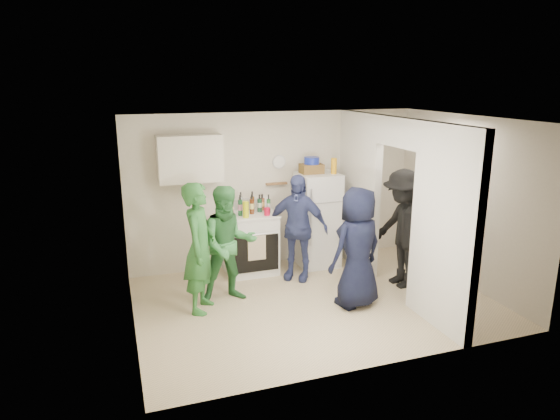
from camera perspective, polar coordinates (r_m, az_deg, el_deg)
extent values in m
plane|color=#CDB990|center=(7.05, 3.94, -10.42)|extent=(4.80, 4.80, 0.00)
plane|color=silver|center=(8.16, -0.51, 2.41)|extent=(4.80, 0.00, 4.80)
plane|color=silver|center=(5.17, 11.50, -5.29)|extent=(4.80, 0.00, 4.80)
plane|color=silver|center=(6.12, -17.06, -2.47)|extent=(0.00, 3.40, 3.40)
plane|color=silver|center=(7.85, 20.51, 0.96)|extent=(0.00, 3.40, 3.40)
plane|color=white|center=(6.40, 4.34, 10.28)|extent=(4.80, 4.80, 0.00)
cube|color=silver|center=(8.08, 8.95, 2.11)|extent=(0.12, 1.20, 2.50)
cube|color=silver|center=(6.29, 18.25, -2.12)|extent=(0.12, 1.20, 2.50)
cube|color=silver|center=(6.98, 13.52, 8.64)|extent=(0.12, 1.00, 0.40)
cube|color=white|center=(7.91, -3.43, -3.76)|extent=(0.81, 0.68, 0.97)
cube|color=silver|center=(7.56, -10.26, 5.81)|extent=(0.95, 0.34, 0.70)
cube|color=silver|center=(8.16, 4.31, -1.12)|extent=(0.63, 0.61, 1.54)
cube|color=brown|center=(7.98, 3.62, 4.74)|extent=(0.35, 0.25, 0.15)
cylinder|color=#16279A|center=(7.96, 3.64, 5.66)|extent=(0.24, 0.24, 0.11)
cylinder|color=#F7AC14|center=(7.96, 6.18, 5.03)|extent=(0.09, 0.09, 0.25)
cylinder|color=white|center=(8.07, -0.13, 5.53)|extent=(0.22, 0.02, 0.22)
cube|color=olive|center=(8.09, -0.40, 3.03)|extent=(0.35, 0.08, 0.03)
cube|color=black|center=(7.91, 19.75, 4.10)|extent=(0.03, 0.70, 0.80)
cube|color=white|center=(7.90, 19.66, 4.09)|extent=(0.04, 0.76, 0.86)
cube|color=white|center=(7.83, 19.74, 6.60)|extent=(0.04, 0.82, 0.18)
cylinder|color=#CBD612|center=(7.50, -3.93, 0.06)|extent=(0.09, 0.09, 0.25)
cylinder|color=red|center=(7.63, -1.49, -0.17)|extent=(0.09, 0.09, 0.12)
imported|color=#2F6E2C|center=(6.58, -9.14, -4.29)|extent=(0.65, 0.75, 1.74)
imported|color=#377F43|center=(6.83, -5.89, -3.96)|extent=(0.79, 0.62, 1.62)
imported|color=navy|center=(7.56, 1.93, -2.00)|extent=(1.01, 0.89, 1.63)
imported|color=black|center=(6.72, 8.84, -4.29)|extent=(0.92, 0.72, 1.64)
imported|color=black|center=(7.51, 13.89, -2.08)|extent=(0.71, 1.17, 1.75)
cylinder|color=brown|center=(7.78, -5.59, 0.58)|extent=(0.07, 0.07, 0.25)
cylinder|color=#1C552F|center=(7.61, -4.57, 0.56)|extent=(0.07, 0.07, 0.33)
cylinder|color=#A5AFB3|center=(7.86, -4.50, 0.95)|extent=(0.07, 0.07, 0.31)
cylinder|color=#57270F|center=(7.69, -3.23, 0.68)|extent=(0.07, 0.07, 0.31)
cylinder|color=silver|center=(7.94, -3.18, 1.08)|extent=(0.06, 0.06, 0.30)
cylinder|color=#163F28|center=(7.81, -2.35, 0.79)|extent=(0.07, 0.07, 0.28)
cylinder|color=#975331|center=(7.92, -2.05, 0.90)|extent=(0.08, 0.08, 0.26)
cylinder|color=#A5ABB1|center=(7.55, -5.61, 0.43)|extent=(0.07, 0.07, 0.33)
cylinder|color=#57340F|center=(7.83, -3.18, 0.96)|extent=(0.07, 0.07, 0.32)
cylinder|color=#22642B|center=(7.73, -1.32, 0.70)|extent=(0.06, 0.06, 0.30)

